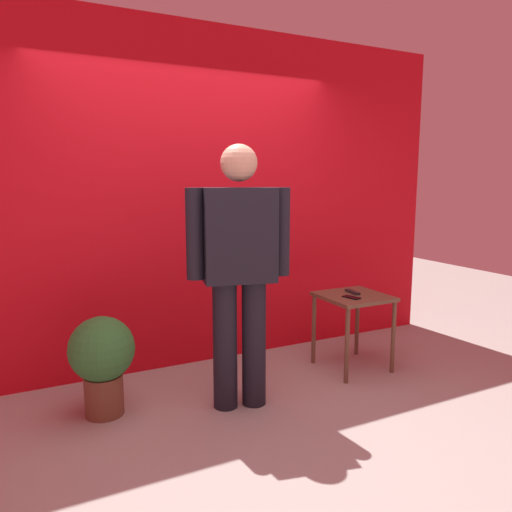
% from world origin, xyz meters
% --- Properties ---
extents(ground_plane, '(12.00, 12.00, 0.00)m').
position_xyz_m(ground_plane, '(0.00, 0.00, 0.00)').
color(ground_plane, '#9E9991').
extents(back_wall_red, '(5.01, 0.12, 2.86)m').
position_xyz_m(back_wall_red, '(0.00, 1.33, 1.43)').
color(back_wall_red, red).
rests_on(back_wall_red, ground_plane).
extents(standing_person, '(0.73, 0.35, 1.83)m').
position_xyz_m(standing_person, '(-0.00, 0.35, 1.02)').
color(standing_person, black).
rests_on(standing_person, ground_plane).
extents(side_table, '(0.53, 0.53, 0.64)m').
position_xyz_m(side_table, '(1.14, 0.55, 0.54)').
color(side_table, brown).
rests_on(side_table, ground_plane).
extents(cell_phone, '(0.11, 0.16, 0.01)m').
position_xyz_m(cell_phone, '(1.06, 0.47, 0.64)').
color(cell_phone, black).
rests_on(cell_phone, side_table).
extents(tv_remote, '(0.06, 0.17, 0.02)m').
position_xyz_m(tv_remote, '(1.17, 0.60, 0.65)').
color(tv_remote, black).
rests_on(tv_remote, side_table).
extents(potted_plant, '(0.44, 0.44, 0.69)m').
position_xyz_m(potted_plant, '(-0.89, 0.64, 0.41)').
color(potted_plant, brown).
rests_on(potted_plant, ground_plane).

